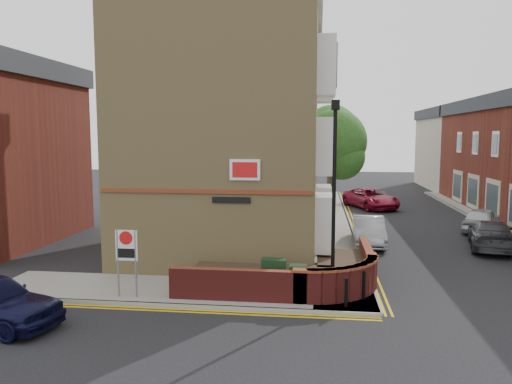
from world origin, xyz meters
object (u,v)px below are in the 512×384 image
object	(u,v)px
silver_car_near	(369,231)
zone_sign	(127,251)
lamppost	(334,199)
utility_cabinet_large	(274,277)

from	to	relation	value
silver_car_near	zone_sign	bearing A→B (deg)	-130.57
lamppost	zone_sign	bearing A→B (deg)	-173.93
silver_car_near	lamppost	bearing A→B (deg)	-101.13
zone_sign	silver_car_near	distance (m)	12.81
lamppost	zone_sign	distance (m)	6.85
utility_cabinet_large	zone_sign	bearing A→B (deg)	-170.31
lamppost	utility_cabinet_large	distance (m)	3.24
utility_cabinet_large	silver_car_near	distance (m)	9.48
zone_sign	silver_car_near	bearing A→B (deg)	47.68
utility_cabinet_large	zone_sign	world-z (taller)	zone_sign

